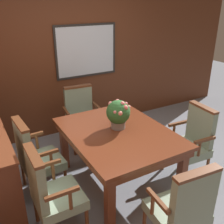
{
  "coord_description": "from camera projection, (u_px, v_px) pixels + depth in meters",
  "views": [
    {
      "loc": [
        -1.53,
        -2.38,
        2.27
      ],
      "look_at": [
        -0.06,
        0.21,
        0.96
      ],
      "focal_mm": 42.0,
      "sensor_mm": 36.0,
      "label": 1
    }
  ],
  "objects": [
    {
      "name": "chair_left_near",
      "position": [
        50.0,
        191.0,
        2.57
      ],
      "size": [
        0.47,
        0.54,
        0.99
      ],
      "rotation": [
        0.0,
        0.0,
        1.57
      ],
      "color": "brown",
      "rests_on": "ground_plane"
    },
    {
      "name": "chair_head_far",
      "position": [
        81.0,
        115.0,
        4.22
      ],
      "size": [
        0.57,
        0.51,
        0.99
      ],
      "rotation": [
        0.0,
        0.0,
        -0.09
      ],
      "color": "brown",
      "rests_on": "ground_plane"
    },
    {
      "name": "wall_back",
      "position": [
        68.0,
        64.0,
        4.45
      ],
      "size": [
        7.2,
        0.08,
        2.45
      ],
      "color": "#5B2D19",
      "rests_on": "ground_plane"
    },
    {
      "name": "dining_table",
      "position": [
        118.0,
        138.0,
        3.25
      ],
      "size": [
        1.18,
        1.52,
        0.76
      ],
      "color": "maroon",
      "rests_on": "ground_plane"
    },
    {
      "name": "potted_plant",
      "position": [
        118.0,
        113.0,
        3.22
      ],
      "size": [
        0.3,
        0.3,
        0.37
      ],
      "color": "gray",
      "rests_on": "dining_table"
    },
    {
      "name": "chair_head_near",
      "position": [
        183.0,
        207.0,
        2.37
      ],
      "size": [
        0.57,
        0.51,
        0.99
      ],
      "rotation": [
        0.0,
        0.0,
        3.06
      ],
      "color": "brown",
      "rests_on": "ground_plane"
    },
    {
      "name": "ground_plane",
      "position": [
        123.0,
        182.0,
        3.5
      ],
      "size": [
        14.0,
        14.0,
        0.0
      ],
      "primitive_type": "plane",
      "color": "gray"
    },
    {
      "name": "chair_right_near",
      "position": [
        192.0,
        140.0,
        3.5
      ],
      "size": [
        0.5,
        0.57,
        0.99
      ],
      "rotation": [
        0.0,
        0.0,
        -1.65
      ],
      "color": "brown",
      "rests_on": "ground_plane"
    },
    {
      "name": "chair_left_far",
      "position": [
        35.0,
        155.0,
        3.15
      ],
      "size": [
        0.5,
        0.56,
        0.99
      ],
      "rotation": [
        0.0,
        0.0,
        1.63
      ],
      "color": "brown",
      "rests_on": "ground_plane"
    }
  ]
}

